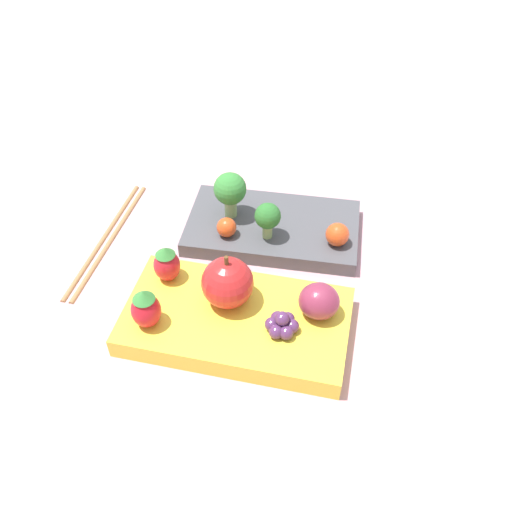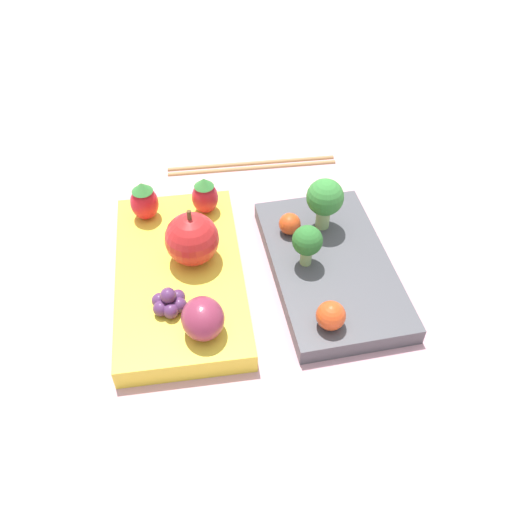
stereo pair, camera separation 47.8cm
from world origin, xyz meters
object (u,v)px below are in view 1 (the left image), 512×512
object	(u,v)px
chopsticks_pair	(107,238)
strawberry_1	(146,308)
cherry_tomato_1	(337,234)
apple	(227,283)
plum	(319,301)
grape_cluster	(282,324)
broccoli_floret_0	(268,217)
bento_box_savoury	(273,228)
bento_box_fruit	(236,321)
broccoli_floret_1	(230,190)
strawberry_0	(167,264)
cherry_tomato_0	(227,227)

from	to	relation	value
chopsticks_pair	strawberry_1	bearing A→B (deg)	-57.01
strawberry_1	chopsticks_pair	distance (m)	0.17
cherry_tomato_1	apple	size ratio (longest dim) A/B	0.43
plum	grape_cluster	bearing A→B (deg)	-143.13
broccoli_floret_0	apple	xyz separation A→B (m)	(-0.03, -0.11, 0.00)
cherry_tomato_1	bento_box_savoury	bearing A→B (deg)	159.43
broccoli_floret_0	plum	bearing A→B (deg)	-61.14
plum	cherry_tomato_1	bearing A→B (deg)	81.33
bento_box_savoury	broccoli_floret_0	bearing A→B (deg)	-98.35
broccoli_floret_0	grape_cluster	world-z (taller)	broccoli_floret_0
cherry_tomato_1	bento_box_fruit	bearing A→B (deg)	-128.90
broccoli_floret_1	strawberry_0	xyz separation A→B (m)	(-0.05, -0.12, -0.01)
strawberry_0	chopsticks_pair	size ratio (longest dim) A/B	0.21
grape_cluster	broccoli_floret_1	bearing A→B (deg)	113.85
cherry_tomato_1	apple	world-z (taller)	apple
apple	plum	world-z (taller)	apple
bento_box_fruit	grape_cluster	world-z (taller)	grape_cluster
broccoli_floret_1	apple	size ratio (longest dim) A/B	0.95
apple	grape_cluster	size ratio (longest dim) A/B	1.84
broccoli_floret_1	plum	world-z (taller)	broccoli_floret_1
apple	strawberry_1	bearing A→B (deg)	-152.47
cherry_tomato_1	grape_cluster	world-z (taller)	grape_cluster
cherry_tomato_0	plum	xyz separation A→B (m)	(0.11, -0.11, 0.01)
chopsticks_pair	broccoli_floret_1	bearing A→B (deg)	15.97
strawberry_0	strawberry_1	bearing A→B (deg)	-95.01
strawberry_1	strawberry_0	bearing A→B (deg)	84.99
apple	plum	xyz separation A→B (m)	(0.09, -0.01, -0.01)
bento_box_savoury	grape_cluster	size ratio (longest dim) A/B	6.16
cherry_tomato_1	chopsticks_pair	xyz separation A→B (m)	(-0.27, -0.01, -0.03)
apple	broccoli_floret_1	bearing A→B (deg)	97.58
grape_cluster	strawberry_1	bearing A→B (deg)	-177.15
cherry_tomato_0	apple	distance (m)	0.11
grape_cluster	bento_box_fruit	bearing A→B (deg)	162.23
bento_box_fruit	apple	size ratio (longest dim) A/B	3.83
grape_cluster	plum	bearing A→B (deg)	36.87
broccoli_floret_0	cherry_tomato_0	world-z (taller)	broccoli_floret_0
bento_box_fruit	cherry_tomato_0	distance (m)	0.13
strawberry_0	grape_cluster	size ratio (longest dim) A/B	1.28
cherry_tomato_0	strawberry_1	world-z (taller)	strawberry_1
cherry_tomato_0	bento_box_savoury	bearing A→B (deg)	29.63
broccoli_floret_0	strawberry_1	bearing A→B (deg)	-125.16
broccoli_floret_0	plum	xyz separation A→B (m)	(0.06, -0.11, -0.01)
strawberry_1	plum	distance (m)	0.17
broccoli_floret_0	broccoli_floret_1	bearing A→B (deg)	144.97
bento_box_savoury	plum	size ratio (longest dim) A/B	5.09
chopsticks_pair	bento_box_savoury	bearing A→B (deg)	9.82
chopsticks_pair	cherry_tomato_1	bearing A→B (deg)	1.16
plum	grape_cluster	world-z (taller)	plum
plum	grape_cluster	xyz separation A→B (m)	(-0.03, -0.03, -0.01)
apple	strawberry_1	xyz separation A→B (m)	(-0.07, -0.04, -0.00)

